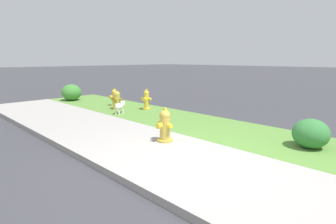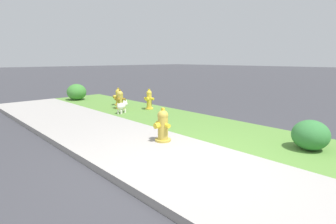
% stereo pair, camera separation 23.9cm
% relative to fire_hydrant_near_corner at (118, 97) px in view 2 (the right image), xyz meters
% --- Properties ---
extents(ground_plane, '(120.00, 120.00, 0.00)m').
position_rel_fire_hydrant_near_corner_xyz_m(ground_plane, '(5.64, -2.26, -0.31)').
color(ground_plane, '#38383D').
extents(sidewalk_pavement, '(18.00, 2.24, 0.01)m').
position_rel_fire_hydrant_near_corner_xyz_m(sidewalk_pavement, '(5.64, -2.26, -0.30)').
color(sidewalk_pavement, '#9E9993').
rests_on(sidewalk_pavement, ground).
extents(grass_verge, '(18.00, 2.16, 0.01)m').
position_rel_fire_hydrant_near_corner_xyz_m(grass_verge, '(5.64, -0.05, -0.30)').
color(grass_verge, '#568438').
rests_on(grass_verge, ground).
extents(street_curb, '(18.00, 0.16, 0.12)m').
position_rel_fire_hydrant_near_corner_xyz_m(street_curb, '(5.64, -3.46, -0.25)').
color(street_curb, '#9E9993').
rests_on(street_curb, ground).
extents(fire_hydrant_near_corner, '(0.39, 0.36, 0.65)m').
position_rel_fire_hydrant_near_corner_xyz_m(fire_hydrant_near_corner, '(0.00, 0.00, 0.00)').
color(fire_hydrant_near_corner, gold).
rests_on(fire_hydrant_near_corner, ground).
extents(fire_hydrant_across_street, '(0.40, 0.38, 0.72)m').
position_rel_fire_hydrant_near_corner_xyz_m(fire_hydrant_across_street, '(4.41, -1.75, 0.03)').
color(fire_hydrant_across_street, gold).
rests_on(fire_hydrant_across_street, ground).
extents(fire_hydrant_at_driveway, '(0.39, 0.38, 0.67)m').
position_rel_fire_hydrant_near_corner_xyz_m(fire_hydrant_at_driveway, '(0.64, -0.35, 0.01)').
color(fire_hydrant_at_driveway, gold).
rests_on(fire_hydrant_at_driveway, ground).
extents(fire_hydrant_far_end, '(0.36, 0.33, 0.70)m').
position_rel_fire_hydrant_near_corner_xyz_m(fire_hydrant_far_end, '(1.42, 0.33, 0.03)').
color(fire_hydrant_far_end, gold).
rests_on(fire_hydrant_far_end, ground).
extents(small_white_dog, '(0.34, 0.49, 0.42)m').
position_rel_fire_hydrant_near_corner_xyz_m(small_white_dog, '(1.35, -0.72, -0.08)').
color(small_white_dog, silver).
rests_on(small_white_dog, ground).
extents(shrub_bush_mid_verge, '(0.79, 0.79, 0.67)m').
position_rel_fire_hydrant_near_corner_xyz_m(shrub_bush_mid_verge, '(-2.32, -0.56, 0.03)').
color(shrub_bush_mid_verge, '#3D7F33').
rests_on(shrub_bush_mid_verge, ground).
extents(shrub_bush_far_verge, '(0.68, 0.68, 0.57)m').
position_rel_fire_hydrant_near_corner_xyz_m(shrub_bush_far_verge, '(6.71, -0.04, -0.02)').
color(shrub_bush_far_verge, '#337538').
rests_on(shrub_bush_far_verge, ground).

